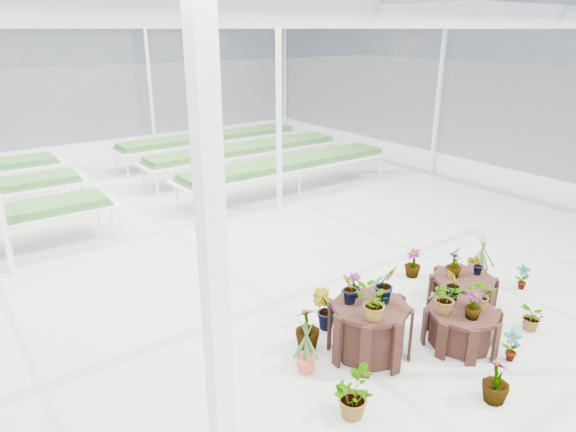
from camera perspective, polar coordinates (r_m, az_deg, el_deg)
ground_plane at (r=8.20m, az=-1.93°, el=-10.70°), size 24.00×24.00×0.00m
greenhouse_shell at (r=7.31m, az=-2.14°, el=4.62°), size 18.00×24.00×4.50m
steel_frame at (r=7.31m, az=-2.14°, el=4.62°), size 18.00×24.00×4.50m
nursery_benches at (r=14.14m, az=-18.71°, el=3.52°), size 16.00×7.00×0.84m
plinth_tall at (r=7.19m, az=9.04°, el=-12.37°), size 1.18×1.18×0.74m
plinth_mid at (r=7.74m, az=18.67°, el=-11.61°), size 1.15×1.15×0.54m
plinth_low at (r=8.83m, az=18.80°, el=-7.79°), size 1.05×1.05×0.46m
nursery_plants at (r=7.60m, az=13.84°, el=-9.59°), size 4.90×3.17×1.30m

